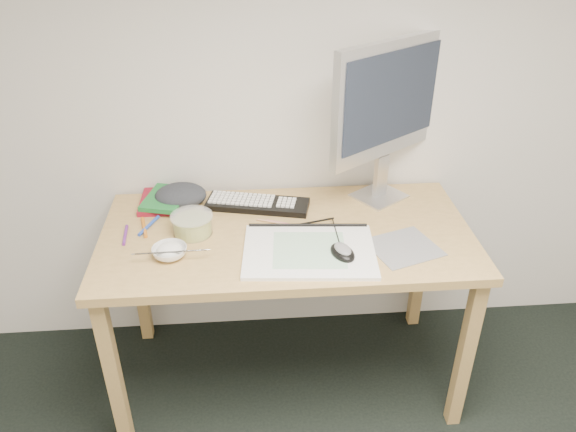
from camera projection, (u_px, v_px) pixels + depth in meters
name	position (u px, v px, depth m)	size (l,w,h in m)	color
room_shell	(405.00, 327.00, 0.48)	(3.60, 3.60, 3.60)	silver
desk	(287.00, 250.00, 2.16)	(1.40, 0.70, 0.75)	tan
mousepad	(404.00, 247.00, 2.03)	(0.23, 0.21, 0.00)	slate
sketchpad	(309.00, 251.00, 2.00)	(0.47, 0.33, 0.01)	white
keyboard	(258.00, 204.00, 2.28)	(0.41, 0.13, 0.02)	black
monitor	(388.00, 104.00, 2.15)	(0.48, 0.35, 0.65)	silver
mouse	(343.00, 249.00, 1.96)	(0.07, 0.12, 0.04)	black
rice_bowl	(170.00, 252.00, 1.97)	(0.12, 0.12, 0.04)	white
chopsticks	(171.00, 252.00, 1.93)	(0.02, 0.02, 0.25)	#BDBDC0
fruit_tub	(192.00, 224.00, 2.09)	(0.16, 0.16, 0.08)	#F1EB55
book_red	(160.00, 201.00, 2.30)	(0.16, 0.21, 0.02)	maroon
book_green	(166.00, 198.00, 2.28)	(0.15, 0.21, 0.02)	#1A6B2D
cloth_lump	(181.00, 196.00, 2.29)	(0.18, 0.15, 0.07)	#26282D
pencil_pink	(290.00, 224.00, 2.16)	(0.01, 0.01, 0.19)	#CA6575
pencil_tan	(281.00, 224.00, 2.16)	(0.01, 0.01, 0.20)	tan
pencil_black	(311.00, 222.00, 2.17)	(0.01, 0.01, 0.19)	black
marker_blue	(149.00, 226.00, 2.14)	(0.01, 0.01, 0.14)	#2246B9
marker_orange	(144.00, 227.00, 2.13)	(0.01, 0.01, 0.14)	orange
marker_purple	(125.00, 235.00, 2.09)	(0.01, 0.01, 0.13)	#60227E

